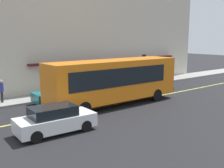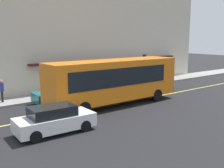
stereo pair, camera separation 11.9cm
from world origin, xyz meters
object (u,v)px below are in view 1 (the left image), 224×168
(pedestrian_near_storefront, at_px, (114,78))
(car_teal, at_px, (61,94))
(bus, at_px, (115,80))
(pedestrian_by_curb, at_px, (102,78))
(car_white, at_px, (55,120))
(pedestrian_waiting, at_px, (1,89))
(traffic_light, at_px, (144,62))

(pedestrian_near_storefront, bearing_deg, car_teal, -165.13)
(bus, bearing_deg, pedestrian_by_curb, 62.44)
(pedestrian_by_curb, bearing_deg, pedestrian_near_storefront, -67.63)
(bus, distance_m, car_teal, 4.57)
(bus, relative_size, car_white, 2.55)
(pedestrian_by_curb, relative_size, pedestrian_near_storefront, 0.91)
(bus, distance_m, pedestrian_waiting, 8.91)
(car_teal, bearing_deg, pedestrian_by_curb, 26.62)
(pedestrian_by_curb, distance_m, pedestrian_near_storefront, 1.46)
(traffic_light, height_order, car_white, traffic_light)
(car_white, distance_m, pedestrian_near_storefront, 12.98)
(bus, distance_m, car_white, 7.14)
(bus, xyz_separation_m, car_teal, (-3.00, 3.21, -1.24))
(bus, relative_size, pedestrian_by_curb, 7.18)
(bus, height_order, traffic_light, bus)
(car_white, bearing_deg, car_teal, 60.08)
(pedestrian_waiting, xyz_separation_m, pedestrian_near_storefront, (10.79, -0.55, -0.06))
(car_white, bearing_deg, bus, 23.42)
(car_teal, distance_m, car_white, 6.93)
(bus, height_order, pedestrian_by_curb, bus)
(pedestrian_waiting, xyz_separation_m, pedestrian_by_curb, (10.23, 0.80, -0.17))
(traffic_light, distance_m, car_teal, 11.43)
(pedestrian_waiting, bearing_deg, bus, -38.99)
(pedestrian_by_curb, bearing_deg, traffic_light, -15.48)
(car_teal, height_order, pedestrian_waiting, pedestrian_waiting)
(pedestrian_near_storefront, bearing_deg, traffic_light, 0.17)
(traffic_light, xyz_separation_m, pedestrian_waiting, (-15.05, 0.53, -1.29))
(car_white, distance_m, pedestrian_by_curb, 13.42)
(car_teal, relative_size, pedestrian_by_curb, 2.81)
(pedestrian_waiting, bearing_deg, car_teal, -31.30)
(bus, height_order, car_white, bus)
(car_teal, bearing_deg, traffic_light, 9.38)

